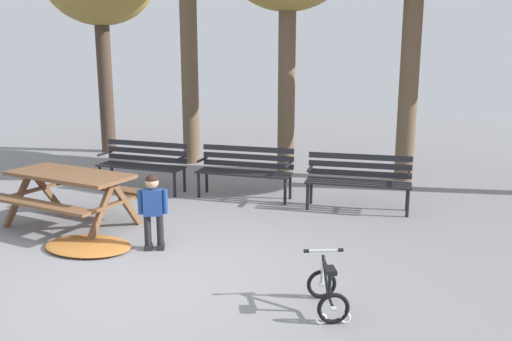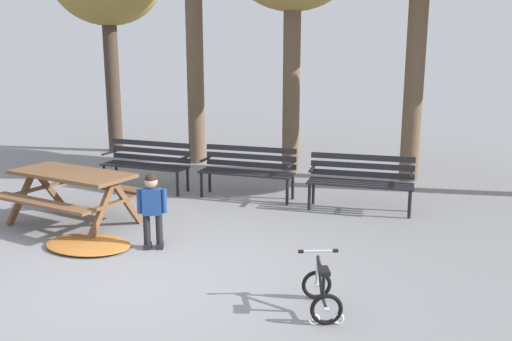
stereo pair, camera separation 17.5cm
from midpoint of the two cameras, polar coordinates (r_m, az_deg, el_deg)
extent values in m
plane|color=gray|center=(6.08, -13.09, -11.18)|extent=(36.00, 36.00, 0.00)
cube|color=brown|center=(7.92, -19.80, -0.43)|extent=(1.91, 1.07, 0.05)
cube|color=brown|center=(7.64, -22.67, -3.36)|extent=(1.81, 0.56, 0.04)
cube|color=brown|center=(8.35, -16.89, -1.63)|extent=(1.81, 0.56, 0.04)
cube|color=brown|center=(8.44, -24.45, -2.73)|extent=(0.16, 0.57, 0.76)
cube|color=brown|center=(8.74, -21.88, -2.01)|extent=(0.16, 0.57, 0.76)
cube|color=brown|center=(8.57, -23.18, -1.96)|extent=(0.27, 1.10, 0.04)
cube|color=brown|center=(7.30, -16.86, -4.40)|extent=(0.16, 0.57, 0.76)
cube|color=brown|center=(7.64, -14.24, -3.48)|extent=(0.16, 0.57, 0.76)
cube|color=brown|center=(7.45, -15.55, -3.47)|extent=(0.27, 1.10, 0.04)
cube|color=#232328|center=(9.82, -12.10, 0.63)|extent=(1.60, 0.14, 0.03)
cube|color=#232328|center=(9.72, -12.47, 0.49)|extent=(1.60, 0.14, 0.03)
cube|color=#232328|center=(9.62, -12.85, 0.35)|extent=(1.60, 0.14, 0.03)
cube|color=#232328|center=(9.52, -13.24, 0.21)|extent=(1.60, 0.14, 0.03)
cube|color=#232328|center=(9.83, -12.00, 1.24)|extent=(1.60, 0.11, 0.09)
cube|color=#232328|center=(9.81, -12.04, 2.01)|extent=(1.60, 0.11, 0.09)
cube|color=#232328|center=(9.78, -12.07, 2.78)|extent=(1.60, 0.11, 0.09)
cylinder|color=black|center=(9.20, -9.19, -1.44)|extent=(0.05, 0.05, 0.44)
cylinder|color=black|center=(9.51, -8.14, -0.96)|extent=(0.05, 0.05, 0.44)
cube|color=black|center=(9.27, -8.74, 1.21)|extent=(0.06, 0.40, 0.03)
cylinder|color=black|center=(10.01, -16.72, -0.69)|extent=(0.05, 0.05, 0.44)
cylinder|color=black|center=(10.29, -15.53, -0.26)|extent=(0.05, 0.05, 0.44)
cube|color=black|center=(10.07, -16.25, 1.75)|extent=(0.06, 0.40, 0.03)
cube|color=#232328|center=(9.10, -1.50, -0.02)|extent=(1.60, 0.09, 0.03)
cube|color=#232328|center=(8.99, -1.74, -0.18)|extent=(1.60, 0.09, 0.03)
cube|color=#232328|center=(8.88, -1.99, -0.34)|extent=(1.60, 0.09, 0.03)
cube|color=#232328|center=(8.76, -2.24, -0.51)|extent=(1.60, 0.09, 0.03)
cube|color=#232328|center=(9.11, -1.43, 0.64)|extent=(1.60, 0.07, 0.09)
cube|color=#232328|center=(9.09, -1.43, 1.47)|extent=(1.60, 0.07, 0.09)
cube|color=#232328|center=(9.06, -1.44, 2.29)|extent=(1.60, 0.07, 0.09)
cylinder|color=black|center=(8.63, 2.53, -2.23)|extent=(0.05, 0.05, 0.44)
cylinder|color=black|center=(8.97, 3.10, -1.67)|extent=(0.05, 0.05, 0.44)
cube|color=black|center=(8.70, 2.85, 0.61)|extent=(0.05, 0.40, 0.03)
cylinder|color=black|center=(9.10, -6.66, -1.52)|extent=(0.05, 0.05, 0.44)
cylinder|color=black|center=(9.42, -5.79, -1.02)|extent=(0.05, 0.05, 0.44)
cube|color=black|center=(9.17, -6.28, 1.16)|extent=(0.05, 0.40, 0.03)
cube|color=#232328|center=(8.55, 10.28, -1.03)|extent=(1.60, 0.16, 0.03)
cube|color=#232328|center=(8.44, 10.21, -1.22)|extent=(1.60, 0.16, 0.03)
cube|color=#232328|center=(8.32, 10.15, -1.41)|extent=(1.60, 0.16, 0.03)
cube|color=#232328|center=(8.20, 10.08, -1.60)|extent=(1.60, 0.16, 0.03)
cube|color=#232328|center=(8.57, 10.33, -0.32)|extent=(1.60, 0.13, 0.09)
cube|color=#232328|center=(8.54, 10.36, 0.55)|extent=(1.60, 0.13, 0.09)
cube|color=#232328|center=(8.51, 10.39, 1.43)|extent=(1.60, 0.13, 0.09)
cylinder|color=black|center=(8.26, 15.23, -3.34)|extent=(0.05, 0.05, 0.44)
cylinder|color=black|center=(8.61, 15.22, -2.70)|extent=(0.05, 0.05, 0.44)
cube|color=black|center=(8.34, 15.38, -0.36)|extent=(0.06, 0.40, 0.03)
cylinder|color=black|center=(8.36, 4.91, -2.74)|extent=(0.05, 0.05, 0.44)
cylinder|color=black|center=(8.71, 5.31, -2.13)|extent=(0.05, 0.05, 0.44)
cube|color=black|center=(8.44, 5.16, 0.20)|extent=(0.06, 0.40, 0.03)
cylinder|color=black|center=(6.83, -10.86, -6.43)|extent=(0.09, 0.09, 0.44)
cube|color=black|center=(6.89, -10.80, -7.93)|extent=(0.15, 0.18, 0.06)
cylinder|color=black|center=(6.85, -12.15, -6.44)|extent=(0.09, 0.09, 0.44)
cube|color=black|center=(6.91, -12.07, -7.94)|extent=(0.15, 0.18, 0.06)
cube|color=navy|center=(6.73, -11.65, -3.35)|extent=(0.26, 0.21, 0.33)
sphere|color=tan|center=(6.66, -11.74, -1.23)|extent=(0.16, 0.16, 0.16)
sphere|color=black|center=(6.66, -11.75, -1.03)|extent=(0.15, 0.15, 0.15)
cylinder|color=navy|center=(6.71, -10.37, -3.25)|extent=(0.07, 0.07, 0.31)
cylinder|color=navy|center=(6.74, -12.92, -3.29)|extent=(0.07, 0.07, 0.31)
torus|color=black|center=(5.48, 6.06, -11.92)|extent=(0.29, 0.15, 0.30)
cylinder|color=silver|center=(5.48, 6.06, -11.92)|extent=(0.06, 0.06, 0.04)
torus|color=black|center=(5.02, 7.21, -14.34)|extent=(0.29, 0.15, 0.30)
cylinder|color=silver|center=(5.02, 7.21, -14.34)|extent=(0.06, 0.06, 0.04)
torus|color=white|center=(5.05, 5.91, -15.39)|extent=(0.11, 0.06, 0.11)
torus|color=white|center=(5.09, 8.43, -15.21)|extent=(0.11, 0.06, 0.11)
cylinder|color=black|center=(5.25, 6.48, -11.03)|extent=(0.15, 0.30, 0.32)
cylinder|color=black|center=(5.12, 6.83, -11.94)|extent=(0.06, 0.08, 0.27)
cylinder|color=black|center=(5.11, 6.97, -13.74)|extent=(0.10, 0.20, 0.05)
cylinder|color=silver|center=(5.40, 6.14, -10.46)|extent=(0.06, 0.08, 0.32)
cylinder|color=black|center=(5.19, 6.55, -10.11)|extent=(0.15, 0.31, 0.05)
cube|color=black|center=(5.04, 6.92, -10.48)|extent=(0.15, 0.19, 0.04)
cylinder|color=silver|center=(5.30, 6.24, -8.45)|extent=(0.32, 0.15, 0.02)
cylinder|color=black|center=(5.27, 4.40, -8.53)|extent=(0.06, 0.05, 0.04)
cylinder|color=black|center=(5.34, 8.05, -8.36)|extent=(0.06, 0.05, 0.04)
ellipsoid|color=#B26B2D|center=(7.13, -18.08, -7.60)|extent=(1.15, 0.81, 0.07)
cylinder|color=#423328|center=(13.65, -16.05, 8.63)|extent=(0.34, 0.34, 3.22)
cylinder|color=brown|center=(11.84, -7.51, 11.03)|extent=(0.37, 0.37, 4.26)
cylinder|color=brown|center=(10.96, 2.80, 8.70)|extent=(0.35, 0.35, 3.38)
cylinder|color=brown|center=(10.51, 15.47, 9.08)|extent=(0.35, 0.35, 3.73)
camera|label=1|loc=(0.09, -90.69, -0.15)|focal=37.65mm
camera|label=2|loc=(0.09, 89.31, 0.15)|focal=37.65mm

